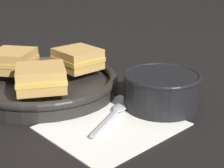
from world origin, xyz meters
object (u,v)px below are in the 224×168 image
at_px(spoon, 117,111).
at_px(sandwich_near_left, 78,59).
at_px(soup_bowl, 161,88).
at_px(sandwich_far_left, 41,78).
at_px(sandwich_near_right, 13,61).
at_px(skillet, 46,84).

height_order(spoon, sandwich_near_left, sandwich_near_left).
bearing_deg(soup_bowl, spoon, 163.57).
xyz_separation_m(sandwich_near_left, sandwich_far_left, (-0.13, -0.07, 0.00)).
height_order(soup_bowl, spoon, soup_bowl).
bearing_deg(soup_bowl, sandwich_near_right, 121.67).
bearing_deg(skillet, spoon, -75.77).
xyz_separation_m(spoon, sandwich_near_right, (-0.09, 0.26, 0.06)).
bearing_deg(skillet, sandwich_near_left, -3.00).
distance_m(soup_bowl, skillet, 0.26).
height_order(skillet, sandwich_far_left, sandwich_far_left).
height_order(sandwich_near_left, sandwich_near_right, same).
xyz_separation_m(soup_bowl, sandwich_near_right, (-0.18, 0.29, 0.02)).
bearing_deg(soup_bowl, sandwich_far_left, 142.39).
bearing_deg(sandwich_far_left, soup_bowl, -37.61).
relative_size(soup_bowl, spoon, 1.06).
distance_m(soup_bowl, sandwich_near_left, 0.22).
distance_m(sandwich_near_right, sandwich_far_left, 0.15).
bearing_deg(sandwich_near_right, sandwich_far_left, -93.00).
distance_m(skillet, sandwich_far_left, 0.10).
distance_m(soup_bowl, sandwich_far_left, 0.24).
height_order(soup_bowl, sandwich_near_right, sandwich_near_right).
bearing_deg(skillet, sandwich_far_left, -123.00).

